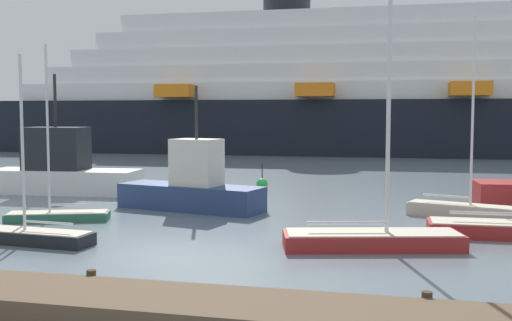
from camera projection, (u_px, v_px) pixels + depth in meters
The scene contains 10 objects.
ground_plane at pixel (162, 255), 20.13m from camera, with size 600.00×600.00×0.00m, color slate.
dock_pier at pixel (65, 300), 14.35m from camera, with size 20.48×2.54×0.67m.
sailboat_0 at pixel (33, 234), 21.82m from camera, with size 4.51×1.52×6.68m.
sailboat_2 at pixel (373, 234), 21.02m from camera, with size 6.30×3.16×11.33m.
sailboat_3 at pixel (462, 208), 27.20m from camera, with size 4.78×2.58×8.77m.
sailboat_4 at pixel (58, 213), 26.44m from camera, with size 4.44×2.59×7.52m.
fishing_boat_0 at pixel (61, 170), 35.51m from camera, with size 8.82×3.18×6.84m.
fishing_boat_1 at pixel (192, 187), 29.37m from camera, with size 7.43×3.63×5.90m.
channel_buoy_2 at pixel (262, 184), 37.13m from camera, with size 0.69×0.69×1.59m.
cruise_ship at pixel (459, 93), 68.54m from camera, with size 109.64×18.67×21.33m.
Camera 1 is at (7.59, -18.58, 4.64)m, focal length 43.23 mm.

